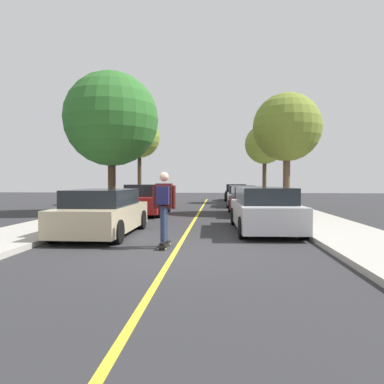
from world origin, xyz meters
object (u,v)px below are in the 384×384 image
at_px(parked_car_left_near, 146,200).
at_px(street_tree_right_near, 265,145).
at_px(parked_car_right_near, 249,201).
at_px(street_tree_left_nearest, 111,119).
at_px(skateboard, 164,244).
at_px(skateboarder, 164,203).
at_px(parked_car_right_farthest, 236,193).
at_px(fire_hydrant, 286,207).
at_px(parked_car_right_nearest, 264,209).
at_px(street_tree_left_near, 139,138).
at_px(parked_car_left_nearest, 103,213).
at_px(parked_car_right_far, 241,196).
at_px(street_tree_right_nearest, 287,128).

height_order(parked_car_left_near, street_tree_right_near, street_tree_right_near).
height_order(parked_car_right_near, street_tree_left_nearest, street_tree_left_nearest).
height_order(skateboard, skateboarder, skateboarder).
bearing_deg(parked_car_right_farthest, fire_hydrant, -83.87).
bearing_deg(parked_car_right_nearest, street_tree_right_near, 82.61).
xyz_separation_m(street_tree_left_nearest, skateboard, (4.09, -9.04, -4.69)).
height_order(street_tree_left_near, street_tree_right_near, street_tree_left_near).
relative_size(parked_car_left_nearest, parked_car_right_far, 1.05).
bearing_deg(street_tree_right_near, skateboard, -104.86).
distance_m(parked_car_right_far, street_tree_left_near, 8.03).
relative_size(parked_car_left_nearest, parked_car_right_farthest, 0.98).
xyz_separation_m(parked_car_right_nearest, skateboard, (-2.84, -3.11, -0.63)).
xyz_separation_m(parked_car_right_farthest, skateboard, (-2.83, -21.15, -0.58)).
relative_size(parked_car_right_farthest, street_tree_left_nearest, 0.63).
relative_size(parked_car_right_far, skateboarder, 2.32).
distance_m(street_tree_left_near, fire_hydrant, 12.50).
bearing_deg(skateboard, parked_car_right_far, 78.85).
bearing_deg(parked_car_right_farthest, street_tree_right_near, -59.08).
bearing_deg(street_tree_right_nearest, skateboarder, -116.75).
height_order(parked_car_left_near, fire_hydrant, parked_car_left_near).
height_order(parked_car_left_near, skateboarder, skateboarder).
bearing_deg(parked_car_right_far, parked_car_right_nearest, -89.99).
height_order(parked_car_left_nearest, parked_car_right_near, parked_car_left_nearest).
relative_size(street_tree_right_near, skateboard, 6.73).
distance_m(parked_car_right_near, parked_car_right_farthest, 12.38).
bearing_deg(parked_car_left_nearest, street_tree_right_nearest, 47.50).
xyz_separation_m(parked_car_left_nearest, street_tree_right_nearest, (6.93, 7.56, 3.62)).
height_order(parked_car_right_farthest, street_tree_right_near, street_tree_right_near).
bearing_deg(street_tree_right_near, parked_car_right_farthest, 120.92).
distance_m(street_tree_right_nearest, street_tree_right_near, 8.53).
xyz_separation_m(street_tree_right_near, fire_hydrant, (-0.42, -10.78, -3.85)).
distance_m(parked_car_left_near, street_tree_right_nearest, 7.88).
relative_size(parked_car_right_nearest, parked_car_right_near, 1.09).
bearing_deg(parked_car_right_far, skateboarder, -101.13).
distance_m(parked_car_right_farthest, fire_hydrant, 14.08).
bearing_deg(street_tree_right_near, parked_car_right_far, -118.41).
distance_m(parked_car_left_near, parked_car_right_farthest, 13.74).
relative_size(parked_car_left_nearest, skateboarder, 2.43).
height_order(parked_car_right_nearest, parked_car_right_farthest, parked_car_right_nearest).
xyz_separation_m(parked_car_right_farthest, fire_hydrant, (1.50, -13.99, -0.18)).
relative_size(parked_car_left_near, street_tree_right_nearest, 0.70).
bearing_deg(parked_car_right_farthest, skateboard, -97.63).
bearing_deg(parked_car_left_near, street_tree_right_near, 54.15).
height_order(street_tree_left_near, skateboarder, street_tree_left_near).
bearing_deg(parked_car_right_farthest, skateboarder, -97.62).
relative_size(street_tree_left_nearest, fire_hydrant, 10.05).
bearing_deg(parked_car_right_nearest, parked_car_left_nearest, -165.92).
bearing_deg(parked_car_left_nearest, parked_car_right_near, 54.15).
bearing_deg(skateboarder, skateboard, 89.02).
height_order(street_tree_left_nearest, skateboarder, street_tree_left_nearest).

